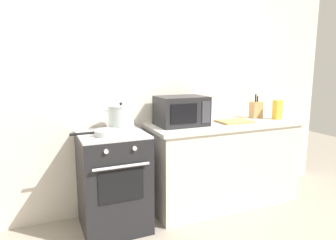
{
  "coord_description": "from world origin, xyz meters",
  "views": [
    {
      "loc": [
        -0.94,
        -2.06,
        1.51
      ],
      "look_at": [
        0.21,
        0.6,
        1.0
      ],
      "focal_mm": 32.02,
      "sensor_mm": 36.0,
      "label": 1
    }
  ],
  "objects": [
    {
      "name": "microwave",
      "position": [
        0.4,
        0.68,
        1.07
      ],
      "size": [
        0.5,
        0.37,
        0.3
      ],
      "color": "#232326",
      "rests_on": "countertop_right"
    },
    {
      "name": "knife_block",
      "position": [
        1.41,
        0.74,
        1.02
      ],
      "size": [
        0.13,
        0.1,
        0.28
      ],
      "color": "tan",
      "rests_on": "countertop_right"
    },
    {
      "name": "lower_cabinet_right",
      "position": [
        0.9,
        0.62,
        0.44
      ],
      "size": [
        1.64,
        0.56,
        0.88
      ],
      "primitive_type": "cube",
      "color": "beige",
      "rests_on": "ground_plane"
    },
    {
      "name": "countertop_right",
      "position": [
        0.9,
        0.62,
        0.9
      ],
      "size": [
        1.7,
        0.6,
        0.04
      ],
      "primitive_type": "cube",
      "color": "beige",
      "rests_on": "lower_cabinet_right"
    },
    {
      "name": "pasta_box",
      "position": [
        1.57,
        0.57,
        1.03
      ],
      "size": [
        0.08,
        0.08,
        0.22
      ],
      "primitive_type": "cube",
      "color": "gold",
      "rests_on": "countertop_right"
    },
    {
      "name": "frying_pan",
      "position": [
        -0.42,
        0.51,
        0.95
      ],
      "size": [
        0.42,
        0.22,
        0.05
      ],
      "color": "silver",
      "rests_on": "stove"
    },
    {
      "name": "stock_pot",
      "position": [
        -0.24,
        0.66,
        1.04
      ],
      "size": [
        0.33,
        0.25,
        0.27
      ],
      "color": "silver",
      "rests_on": "stove"
    },
    {
      "name": "back_wall",
      "position": [
        0.3,
        0.97,
        1.25
      ],
      "size": [
        4.4,
        0.1,
        2.5
      ],
      "primitive_type": "cube",
      "color": "silver",
      "rests_on": "ground_plane"
    },
    {
      "name": "stove",
      "position": [
        -0.35,
        0.6,
        0.46
      ],
      "size": [
        0.6,
        0.64,
        0.92
      ],
      "color": "black",
      "rests_on": "ground_plane"
    },
    {
      "name": "cutting_board",
      "position": [
        1.0,
        0.6,
        0.93
      ],
      "size": [
        0.36,
        0.26,
        0.02
      ],
      "primitive_type": "cube",
      "color": "tan",
      "rests_on": "countertop_right"
    }
  ]
}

